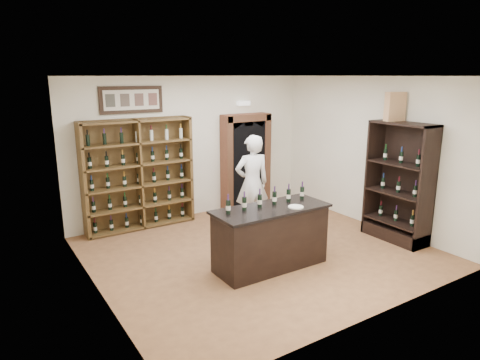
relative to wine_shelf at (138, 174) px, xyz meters
The scene contains 20 objects.
floor 2.89m from the wine_shelf, 60.87° to the right, with size 5.50×5.50×0.00m, color #915F3A.
ceiling 3.28m from the wine_shelf, 60.87° to the right, with size 5.50×5.50×0.00m, color white.
wall_back 1.37m from the wine_shelf, ahead, with size 5.50×0.04×3.00m, color white.
wall_left 2.78m from the wine_shelf, 121.86° to the right, with size 0.04×5.00×3.00m, color white.
wall_right 4.69m from the wine_shelf, 29.94° to the right, with size 0.04×5.00×3.00m, color white.
wine_shelf is the anchor object (origin of this frame).
framed_picture 1.46m from the wine_shelf, 90.00° to the left, with size 1.25×0.04×0.52m, color black.
arched_doorway 2.55m from the wine_shelf, ahead, with size 1.17×0.35×2.17m.
emergency_light 2.86m from the wine_shelf, ahead, with size 0.30×0.10×0.10m, color white.
tasting_counter 3.19m from the wine_shelf, 69.44° to the right, with size 1.88×0.78×1.00m.
counter_bottle_0 2.85m from the wine_shelf, 82.35° to the right, with size 0.07×0.07×0.30m.
counter_bottle_1 2.91m from the wine_shelf, 76.71° to the right, with size 0.07×0.07×0.30m.
counter_bottle_2 2.98m from the wine_shelf, 71.32° to the right, with size 0.07×0.07×0.30m.
counter_bottle_3 3.09m from the wine_shelf, 66.25° to the right, with size 0.07×0.07×0.30m.
counter_bottle_4 3.22m from the wine_shelf, 61.55° to the right, with size 0.07×0.07×0.30m.
counter_bottle_5 3.36m from the wine_shelf, 57.23° to the right, with size 0.07×0.07×0.30m.
side_cabinet 5.02m from the wine_shelf, 40.21° to the right, with size 0.48×1.20×2.20m.
shopkeeper 2.27m from the wine_shelf, 37.07° to the right, with size 0.70×0.46×1.91m, color white.
plate 3.45m from the wine_shelf, 65.61° to the right, with size 0.24×0.24×0.02m, color beige.
wine_crate 5.04m from the wine_shelf, 37.91° to the right, with size 0.37×0.15×0.52m, color tan.
Camera 1 is at (-4.06, -5.71, 3.02)m, focal length 32.00 mm.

